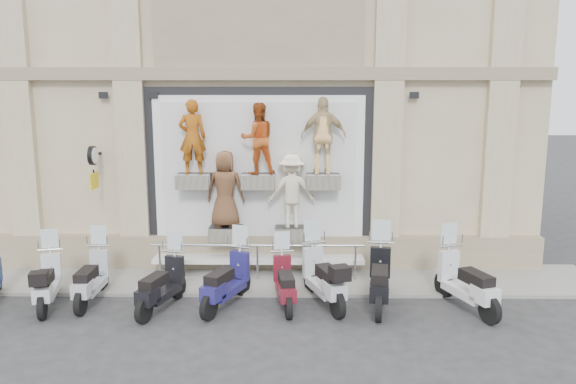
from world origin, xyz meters
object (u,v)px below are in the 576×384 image
clock_sign_bracket (93,162)px  scooter_f (285,273)px  guard_rail (257,263)px  scooter_i (467,271)px  scooter_b (46,272)px  scooter_g (324,267)px  scooter_d (161,274)px  scooter_h (380,267)px  scooter_c (91,268)px  scooter_e (226,270)px

clock_sign_bracket → scooter_f: clock_sign_bracket is taller
guard_rail → clock_sign_bracket: bearing=173.2°
clock_sign_bracket → scooter_i: 8.78m
scooter_b → scooter_g: (5.76, 0.18, 0.08)m
scooter_d → scooter_h: scooter_h is taller
clock_sign_bracket → scooter_h: size_ratio=0.48×
guard_rail → scooter_c: size_ratio=2.67×
scooter_e → scooter_h: scooter_h is taller
scooter_i → clock_sign_bracket: bearing=146.0°
scooter_d → scooter_h: 4.51m
scooter_c → scooter_d: 1.64m
scooter_e → clock_sign_bracket: bearing=171.0°
guard_rail → clock_sign_bracket: (-3.90, 0.47, 2.34)m
scooter_g → scooter_b: bearing=162.4°
guard_rail → scooter_h: (2.65, -1.48, 0.39)m
scooter_d → scooter_f: size_ratio=1.05×
scooter_d → scooter_h: size_ratio=0.90×
clock_sign_bracket → scooter_h: 7.10m
scooter_c → scooter_h: bearing=-2.3°
scooter_i → scooter_c: bearing=158.0°
clock_sign_bracket → scooter_i: size_ratio=0.49×
guard_rail → scooter_c: bearing=-159.0°
scooter_f → scooter_i: 3.73m
scooter_b → scooter_g: 5.76m
scooter_h → guard_rail: bearing=160.0°
scooter_g → scooter_d: bearing=166.3°
guard_rail → scooter_f: (0.67, -1.49, 0.27)m
scooter_g → scooter_i: bearing=-23.9°
scooter_c → scooter_g: (4.93, -0.07, 0.07)m
scooter_c → scooter_g: scooter_g is taller
guard_rail → scooter_g: bearing=-43.1°
guard_rail → scooter_c: scooter_c is taller
guard_rail → scooter_d: (-1.86, -1.72, 0.30)m
scooter_d → scooter_b: bearing=-166.9°
scooter_b → scooter_d: scooter_d is taller
scooter_f → guard_rail: bearing=106.9°
scooter_f → scooter_b: bearing=173.5°
scooter_i → scooter_f: bearing=158.1°
scooter_g → scooter_h: bearing=-23.7°
guard_rail → scooter_h: size_ratio=2.40×
guard_rail → scooter_g: (1.48, -1.39, 0.37)m
clock_sign_bracket → scooter_g: size_ratio=0.49×
scooter_g → guard_rail: bearing=117.5°
scooter_d → scooter_h: bearing=19.7°
scooter_g → scooter_h: 1.17m
guard_rail → scooter_d: bearing=-137.2°
scooter_b → scooter_h: (6.93, 0.09, 0.09)m
guard_rail → scooter_i: size_ratio=2.44×
scooter_e → scooter_i: bearing=21.0°
scooter_f → scooter_h: bearing=-7.1°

